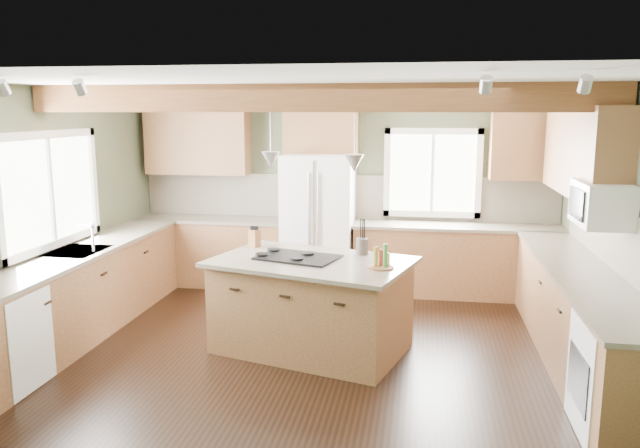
# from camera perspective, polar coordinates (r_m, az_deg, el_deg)

# --- Properties ---
(floor) EXTENTS (5.60, 5.60, 0.00)m
(floor) POSITION_cam_1_polar(r_m,az_deg,el_deg) (6.33, -0.59, -11.52)
(floor) COLOR black
(floor) RESTS_ON ground
(ceiling) EXTENTS (5.60, 5.60, 0.00)m
(ceiling) POSITION_cam_1_polar(r_m,az_deg,el_deg) (5.87, -0.64, 12.72)
(ceiling) COLOR silver
(ceiling) RESTS_ON wall_back
(wall_back) EXTENTS (5.60, 0.00, 5.60)m
(wall_back) POSITION_cam_1_polar(r_m,az_deg,el_deg) (8.41, 2.32, 3.14)
(wall_back) COLOR #444D36
(wall_back) RESTS_ON ground
(wall_left) EXTENTS (0.00, 5.00, 5.00)m
(wall_left) POSITION_cam_1_polar(r_m,az_deg,el_deg) (7.01, -23.80, 0.79)
(wall_left) COLOR #444D36
(wall_left) RESTS_ON ground
(wall_right) EXTENTS (0.00, 5.00, 5.00)m
(wall_right) POSITION_cam_1_polar(r_m,az_deg,el_deg) (6.14, 26.05, -0.63)
(wall_right) COLOR #444D36
(wall_right) RESTS_ON ground
(ceiling_beam) EXTENTS (5.55, 0.26, 0.26)m
(ceiling_beam) POSITION_cam_1_polar(r_m,az_deg,el_deg) (5.91, -0.57, 11.44)
(ceiling_beam) COLOR #5C301A
(ceiling_beam) RESTS_ON ceiling
(soffit_trim) EXTENTS (5.55, 0.20, 0.10)m
(soffit_trim) POSITION_cam_1_polar(r_m,az_deg,el_deg) (8.25, 2.29, 11.63)
(soffit_trim) COLOR #5C301A
(soffit_trim) RESTS_ON ceiling
(backsplash_back) EXTENTS (5.58, 0.03, 0.58)m
(backsplash_back) POSITION_cam_1_polar(r_m,az_deg,el_deg) (8.41, 2.30, 2.52)
(backsplash_back) COLOR brown
(backsplash_back) RESTS_ON wall_back
(backsplash_right) EXTENTS (0.03, 3.70, 0.58)m
(backsplash_right) POSITION_cam_1_polar(r_m,az_deg,el_deg) (6.20, 25.73, -1.35)
(backsplash_right) COLOR brown
(backsplash_right) RESTS_ON wall_right
(base_cab_back_left) EXTENTS (2.02, 0.60, 0.88)m
(base_cab_back_left) POSITION_cam_1_polar(r_m,az_deg,el_deg) (8.68, -9.80, -2.55)
(base_cab_back_left) COLOR brown
(base_cab_back_left) RESTS_ON floor
(counter_back_left) EXTENTS (2.06, 0.64, 0.04)m
(counter_back_left) POSITION_cam_1_polar(r_m,az_deg,el_deg) (8.58, -9.90, 0.44)
(counter_back_left) COLOR brown
(counter_back_left) RESTS_ON base_cab_back_left
(base_cab_back_right) EXTENTS (2.62, 0.60, 0.88)m
(base_cab_back_right) POSITION_cam_1_polar(r_m,az_deg,el_deg) (8.22, 12.39, -3.36)
(base_cab_back_right) COLOR brown
(base_cab_back_right) RESTS_ON floor
(counter_back_right) EXTENTS (2.66, 0.64, 0.04)m
(counter_back_right) POSITION_cam_1_polar(r_m,az_deg,el_deg) (8.13, 12.51, -0.21)
(counter_back_right) COLOR brown
(counter_back_right) RESTS_ON base_cab_back_right
(base_cab_left) EXTENTS (0.60, 3.70, 0.88)m
(base_cab_left) POSITION_cam_1_polar(r_m,az_deg,el_deg) (7.07, -21.02, -6.08)
(base_cab_left) COLOR brown
(base_cab_left) RESTS_ON floor
(counter_left) EXTENTS (0.64, 3.74, 0.04)m
(counter_left) POSITION_cam_1_polar(r_m,az_deg,el_deg) (6.96, -21.27, -2.44)
(counter_left) COLOR brown
(counter_left) RESTS_ON base_cab_left
(base_cab_right) EXTENTS (0.60, 3.70, 0.88)m
(base_cab_right) POSITION_cam_1_polar(r_m,az_deg,el_deg) (6.32, 22.67, -8.15)
(base_cab_right) COLOR brown
(base_cab_right) RESTS_ON floor
(counter_right) EXTENTS (0.64, 3.74, 0.04)m
(counter_right) POSITION_cam_1_polar(r_m,az_deg,el_deg) (6.19, 22.97, -4.10)
(counter_right) COLOR brown
(counter_right) RESTS_ON base_cab_right
(upper_cab_back_left) EXTENTS (1.40, 0.35, 0.90)m
(upper_cab_back_left) POSITION_cam_1_polar(r_m,az_deg,el_deg) (8.65, -11.11, 7.48)
(upper_cab_back_left) COLOR brown
(upper_cab_back_left) RESTS_ON wall_back
(upper_cab_over_fridge) EXTENTS (0.96, 0.35, 0.70)m
(upper_cab_over_fridge) POSITION_cam_1_polar(r_m,az_deg,el_deg) (8.21, 0.11, 8.93)
(upper_cab_over_fridge) COLOR brown
(upper_cab_over_fridge) RESTS_ON wall_back
(upper_cab_right) EXTENTS (0.35, 2.20, 0.90)m
(upper_cab_right) POSITION_cam_1_polar(r_m,az_deg,el_deg) (6.89, 22.97, 6.15)
(upper_cab_right) COLOR brown
(upper_cab_right) RESTS_ON wall_right
(upper_cab_back_corner) EXTENTS (0.90, 0.35, 0.90)m
(upper_cab_back_corner) POSITION_cam_1_polar(r_m,az_deg,el_deg) (8.22, 18.44, 7.00)
(upper_cab_back_corner) COLOR brown
(upper_cab_back_corner) RESTS_ON wall_back
(window_left) EXTENTS (0.04, 1.60, 1.05)m
(window_left) POSITION_cam_1_polar(r_m,az_deg,el_deg) (7.00, -23.60, 2.87)
(window_left) COLOR white
(window_left) RESTS_ON wall_left
(window_back) EXTENTS (1.10, 0.04, 1.00)m
(window_back) POSITION_cam_1_polar(r_m,az_deg,el_deg) (8.30, 10.24, 4.63)
(window_back) COLOR white
(window_back) RESTS_ON wall_back
(sink) EXTENTS (0.50, 0.65, 0.03)m
(sink) POSITION_cam_1_polar(r_m,az_deg,el_deg) (6.96, -21.27, -2.40)
(sink) COLOR #262628
(sink) RESTS_ON counter_left
(faucet) EXTENTS (0.02, 0.02, 0.28)m
(faucet) POSITION_cam_1_polar(r_m,az_deg,el_deg) (6.84, -20.05, -1.29)
(faucet) COLOR #B2B2B7
(faucet) RESTS_ON sink
(dishwasher) EXTENTS (0.60, 0.60, 0.84)m
(dishwasher) POSITION_cam_1_polar(r_m,az_deg,el_deg) (6.04, -27.18, -9.44)
(dishwasher) COLOR white
(dishwasher) RESTS_ON floor
(oven) EXTENTS (0.60, 0.72, 0.84)m
(oven) POSITION_cam_1_polar(r_m,az_deg,el_deg) (5.14, 25.89, -12.77)
(oven) COLOR white
(oven) RESTS_ON floor
(microwave) EXTENTS (0.40, 0.70, 0.38)m
(microwave) POSITION_cam_1_polar(r_m,az_deg,el_deg) (6.00, 24.37, 1.68)
(microwave) COLOR white
(microwave) RESTS_ON wall_right
(pendant_left) EXTENTS (0.18, 0.18, 0.16)m
(pendant_left) POSITION_cam_1_polar(r_m,az_deg,el_deg) (6.14, -4.53, 5.87)
(pendant_left) COLOR #B2B2B7
(pendant_left) RESTS_ON ceiling
(pendant_right) EXTENTS (0.18, 0.18, 0.16)m
(pendant_right) POSITION_cam_1_polar(r_m,az_deg,el_deg) (5.76, 3.14, 5.58)
(pendant_right) COLOR #B2B2B7
(pendant_right) RESTS_ON ceiling
(refrigerator) EXTENTS (0.90, 0.74, 1.80)m
(refrigerator) POSITION_cam_1_polar(r_m,az_deg,el_deg) (8.14, -0.13, 0.06)
(refrigerator) COLOR white
(refrigerator) RESTS_ON floor
(island) EXTENTS (1.99, 1.53, 0.88)m
(island) POSITION_cam_1_polar(r_m,az_deg,el_deg) (6.22, -0.78, -7.60)
(island) COLOR brown
(island) RESTS_ON floor
(island_top) EXTENTS (2.14, 1.67, 0.04)m
(island_top) POSITION_cam_1_polar(r_m,az_deg,el_deg) (6.10, -0.79, -3.48)
(island_top) COLOR brown
(island_top) RESTS_ON island
(cooktop) EXTENTS (0.88, 0.70, 0.02)m
(cooktop) POSITION_cam_1_polar(r_m,az_deg,el_deg) (6.15, -2.03, -3.07)
(cooktop) COLOR black
(cooktop) RESTS_ON island_top
(knife_block) EXTENTS (0.14, 0.13, 0.18)m
(knife_block) POSITION_cam_1_polar(r_m,az_deg,el_deg) (6.70, -6.01, -1.30)
(knife_block) COLOR brown
(knife_block) RESTS_ON island_top
(utensil_crock) EXTENTS (0.17, 0.17, 0.17)m
(utensil_crock) POSITION_cam_1_polar(r_m,az_deg,el_deg) (6.32, 3.89, -2.05)
(utensil_crock) COLOR #3F3733
(utensil_crock) RESTS_ON island_top
(bottle_tray) EXTENTS (0.33, 0.33, 0.22)m
(bottle_tray) POSITION_cam_1_polar(r_m,az_deg,el_deg) (5.78, 5.60, -2.97)
(bottle_tray) COLOR brown
(bottle_tray) RESTS_ON island_top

